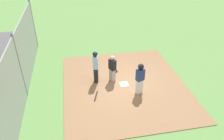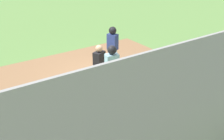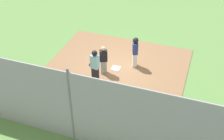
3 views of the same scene
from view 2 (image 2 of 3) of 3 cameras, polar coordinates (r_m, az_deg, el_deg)
name	(u,v)px [view 2 (image 2 of 3)]	position (r m, az deg, el deg)	size (l,w,h in m)	color
ground_plane	(102,79)	(9.70, -2.08, -1.94)	(140.00, 140.00, 0.00)	#5B8947
dirt_infield	(102,79)	(9.69, -2.08, -1.86)	(7.20, 6.40, 0.03)	#896647
home_plate	(102,78)	(9.68, -2.09, -1.73)	(0.44, 0.44, 0.02)	white
catcher	(99,67)	(8.69, -2.76, 0.76)	(0.45, 0.39, 1.55)	#9E9EA3
umpire	(112,72)	(7.91, -0.02, -0.48)	(0.42, 0.33, 1.81)	black
runner	(113,45)	(10.16, 0.13, 5.49)	(0.38, 0.45, 1.68)	silver
baseball_bat	(147,90)	(8.93, 7.52, -4.26)	(0.06, 0.06, 0.75)	black
catcher_mask	(72,89)	(8.95, -8.62, -4.05)	(0.24, 0.20, 0.12)	black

